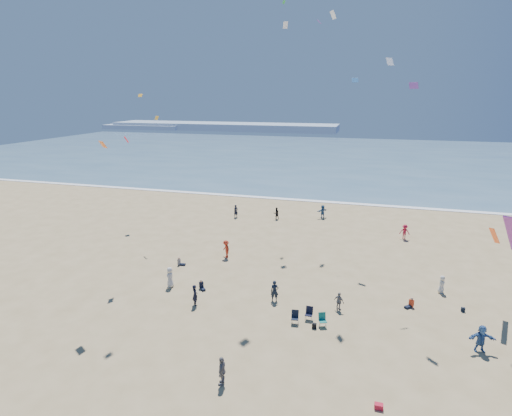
# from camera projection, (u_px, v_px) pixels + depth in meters

# --- Properties ---
(ground) EXTENTS (220.00, 220.00, 0.00)m
(ground) POSITION_uv_depth(u_px,v_px,m) (180.00, 405.00, 21.43)
(ground) COLOR tan
(ground) RESTS_ON ground
(ocean) EXTENTS (220.00, 100.00, 0.06)m
(ocean) POSITION_uv_depth(u_px,v_px,m) (334.00, 156.00, 109.45)
(ocean) COLOR #476B84
(ocean) RESTS_ON ground
(surf_line) EXTENTS (220.00, 1.20, 0.08)m
(surf_line) POSITION_uv_depth(u_px,v_px,m) (307.00, 201.00, 63.12)
(surf_line) COLOR white
(surf_line) RESTS_ON ground
(headland_far) EXTENTS (110.00, 20.00, 3.20)m
(headland_far) POSITION_uv_depth(u_px,v_px,m) (223.00, 126.00, 194.11)
(headland_far) COLOR #7A8EA8
(headland_far) RESTS_ON ground
(headland_near) EXTENTS (40.00, 14.00, 2.00)m
(headland_near) POSITION_uv_depth(u_px,v_px,m) (145.00, 127.00, 200.04)
(headland_near) COLOR #7A8EA8
(headland_near) RESTS_ON ground
(standing_flyers) EXTENTS (25.93, 40.39, 1.84)m
(standing_flyers) POSITION_uv_depth(u_px,v_px,m) (313.00, 261.00, 38.03)
(standing_flyers) COLOR silver
(standing_flyers) RESTS_ON ground
(seated_group) EXTENTS (22.16, 21.72, 0.84)m
(seated_group) POSITION_uv_depth(u_px,v_px,m) (274.00, 328.00, 27.81)
(seated_group) COLOR silver
(seated_group) RESTS_ON ground
(chair_cluster) EXTENTS (2.73, 1.44, 1.00)m
(chair_cluster) POSITION_uv_depth(u_px,v_px,m) (309.00, 317.00, 29.01)
(chair_cluster) COLOR black
(chair_cluster) RESTS_ON ground
(white_tote) EXTENTS (0.35, 0.20, 0.40)m
(white_tote) POSITION_uv_depth(u_px,v_px,m) (294.00, 316.00, 29.79)
(white_tote) COLOR white
(white_tote) RESTS_ON ground
(black_backpack) EXTENTS (0.30, 0.22, 0.38)m
(black_backpack) POSITION_uv_depth(u_px,v_px,m) (314.00, 326.00, 28.50)
(black_backpack) COLOR black
(black_backpack) RESTS_ON ground
(cooler) EXTENTS (0.45, 0.30, 0.30)m
(cooler) POSITION_uv_depth(u_px,v_px,m) (379.00, 406.00, 21.17)
(cooler) COLOR red
(cooler) RESTS_ON ground
(navy_bag) EXTENTS (0.28, 0.18, 0.34)m
(navy_bag) POSITION_uv_depth(u_px,v_px,m) (463.00, 310.00, 30.69)
(navy_bag) COLOR black
(navy_bag) RESTS_ON ground
(kites_aloft) EXTENTS (39.62, 36.97, 30.23)m
(kites_aloft) POSITION_uv_depth(u_px,v_px,m) (381.00, 110.00, 27.92)
(kites_aloft) COLOR #C70E3A
(kites_aloft) RESTS_ON ground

